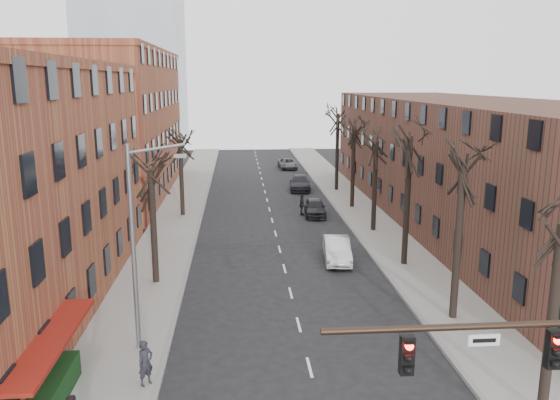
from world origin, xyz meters
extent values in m
cube|color=gray|center=(-8.00, 35.00, 0.07)|extent=(4.00, 90.00, 0.15)
cube|color=gray|center=(8.00, 35.00, 0.07)|extent=(4.00, 90.00, 0.15)
cube|color=brown|center=(-16.00, 44.00, 7.00)|extent=(12.00, 28.00, 14.00)
cube|color=#532F26|center=(16.00, 30.00, 5.00)|extent=(12.00, 50.00, 10.00)
cylinder|color=black|center=(3.00, -1.00, 6.00)|extent=(8.00, 0.16, 0.16)
cube|color=black|center=(4.50, -1.00, 5.35)|extent=(0.32, 0.22, 0.95)
cube|color=black|center=(1.00, -1.00, 5.35)|extent=(0.32, 0.22, 0.95)
cube|color=silver|center=(2.80, -1.00, 5.65)|extent=(0.75, 0.04, 0.28)
cylinder|color=slate|center=(-7.20, 10.00, 4.50)|extent=(0.20, 0.20, 9.00)
cylinder|color=slate|center=(-6.10, 10.00, 8.80)|extent=(2.39, 0.12, 0.46)
cube|color=slate|center=(-5.10, 10.00, 8.50)|extent=(0.50, 0.22, 0.14)
imported|color=silver|center=(3.52, 21.25, 0.76)|extent=(2.02, 4.73, 1.52)
imported|color=black|center=(3.80, 33.37, 0.74)|extent=(2.08, 4.48, 1.49)
imported|color=#212129|center=(3.80, 44.88, 0.77)|extent=(2.63, 5.47, 1.54)
imported|color=#53555A|center=(3.80, 59.26, 0.65)|extent=(2.46, 4.83, 1.31)
imported|color=black|center=(-6.40, 6.99, 1.04)|extent=(0.76, 0.76, 1.78)
imported|color=black|center=(2.69, 33.66, 0.92)|extent=(0.60, 1.13, 1.83)
camera|label=1|loc=(-2.78, -12.16, 11.50)|focal=35.00mm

